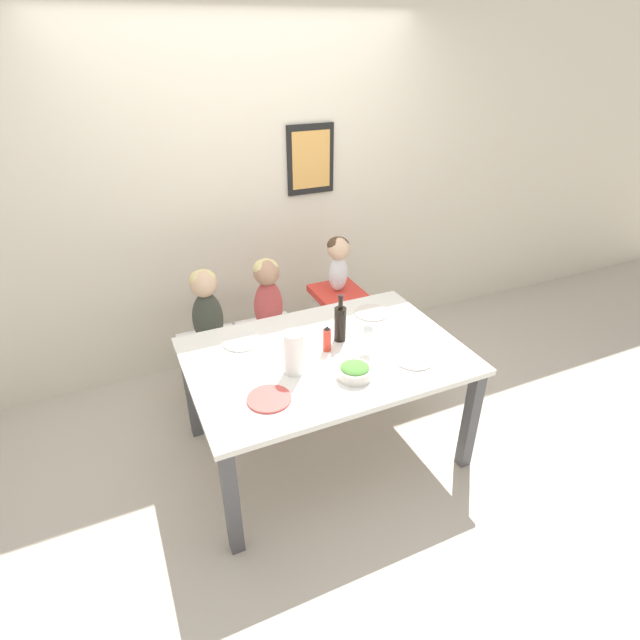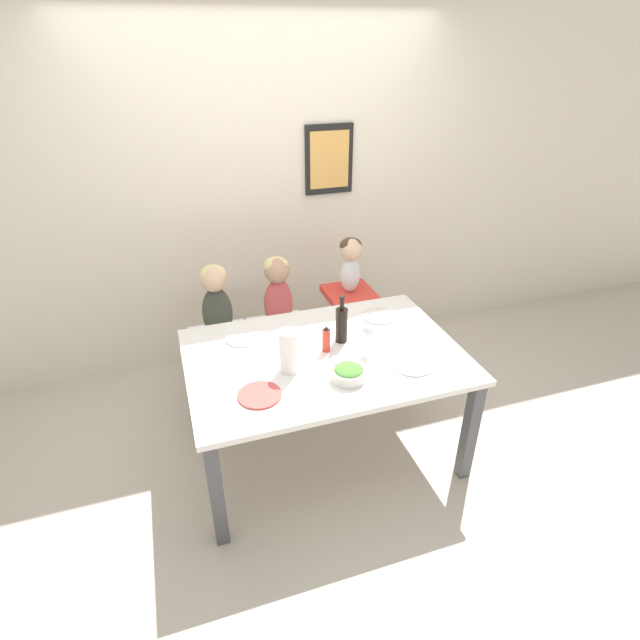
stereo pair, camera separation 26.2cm
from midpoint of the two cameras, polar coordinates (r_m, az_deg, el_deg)
The scene contains 18 objects.
ground_plane at distance 3.35m, azimuth -1.72°, elevation -14.37°, with size 14.00×14.00×0.00m, color #BCB2A3.
wall_back at distance 3.79m, azimuth -10.04°, elevation 14.36°, with size 10.00×0.09×2.70m.
dining_table at distance 2.94m, azimuth -1.91°, elevation -5.29°, with size 1.57×1.08×0.73m.
chair_far_left at distance 3.61m, azimuth -14.28°, elevation -3.57°, with size 0.41×0.44×0.47m.
chair_far_center at distance 3.68m, azimuth -7.73°, elevation -2.13°, with size 0.41×0.44×0.47m.
chair_right_highchair at distance 3.77m, azimuth 0.03°, elevation 1.46°, with size 0.35×0.37×0.68m.
person_child_left at distance 3.42m, azimuth -15.08°, elevation 1.87°, with size 0.21×0.19×0.54m.
person_child_center at distance 3.49m, azimuth -8.16°, elevation 3.27°, with size 0.21×0.19×0.54m.
person_baby_right at distance 3.60m, azimuth 0.01°, elevation 7.17°, with size 0.16×0.17×0.41m.
wine_bottle at distance 2.95m, azimuth -0.21°, elevation -0.38°, with size 0.07×0.07×0.30m.
paper_towel_roll at distance 2.68m, azimuth -5.83°, elevation -3.84°, with size 0.11×0.11×0.25m.
wine_glass_near at distance 2.84m, azimuth 2.96°, elevation -1.30°, with size 0.07×0.07×0.19m.
salad_bowl_large at distance 2.67m, azimuth 1.18°, elevation -5.93°, with size 0.18×0.18×0.08m.
dinner_plate_front_left at distance 2.57m, azimuth -8.79°, elevation -8.97°, with size 0.23×0.23×0.01m.
dinner_plate_back_left at distance 3.04m, azimuth -11.43°, elevation -2.50°, with size 0.23×0.23×0.01m.
dinner_plate_back_right at distance 3.29m, azimuth 3.68°, elevation 0.77°, with size 0.23×0.23×0.01m.
dinner_plate_front_right at distance 2.85m, azimuth 8.12°, elevation -4.51°, with size 0.23×0.23×0.01m.
condiment_bottle_hot_sauce at distance 2.87m, azimuth -1.80°, elevation -2.23°, with size 0.05×0.05×0.16m.
Camera 1 is at (-1.02, -2.18, 2.33)m, focal length 28.00 mm.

